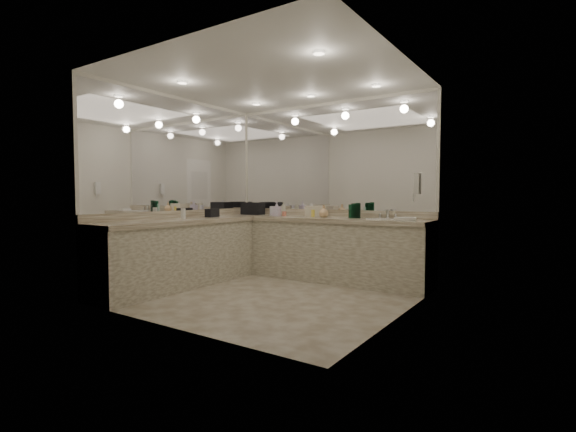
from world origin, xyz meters
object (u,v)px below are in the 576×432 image
Objects in this scene: black_toiletry_bag at (253,209)px; soap_bottle_b at (277,209)px; hand_towel at (405,219)px; wall_phone at (417,184)px; cream_cosmetic_case at (316,211)px; sink at (382,220)px; soap_bottle_a at (283,209)px; soap_bottle_c at (324,211)px.

black_toiletry_bag is 0.57m from soap_bottle_b.
soap_bottle_b reaches higher than hand_towel.
wall_phone is 1.81m from cream_cosmetic_case.
hand_towel reaches higher than sink.
cream_cosmetic_case is 0.58m from soap_bottle_a.
wall_phone is at bearing -39.57° from sink.
soap_bottle_b is at bearing 169.51° from wall_phone.
soap_bottle_c is at bearing -179.69° from sink.
soap_bottle_b is (-1.64, -0.08, 0.11)m from sink.
sink is at bearing 2.91° from soap_bottle_b.
black_toiletry_bag is 0.56m from soap_bottle_a.
soap_bottle_b is at bearing -174.15° from soap_bottle_c.
wall_phone reaches higher than black_toiletry_bag.
soap_bottle_c reaches higher than cream_cosmetic_case.
wall_phone is 0.65m from hand_towel.
black_toiletry_bag is at bearing 178.50° from soap_bottle_c.
hand_towel is at bearing -2.78° from black_toiletry_bag.
soap_bottle_a is at bearing 176.44° from cream_cosmetic_case.
wall_phone is at bearing -14.78° from soap_bottle_a.
wall_phone reaches higher than sink.
cream_cosmetic_case is 0.22m from soap_bottle_c.
cream_cosmetic_case is (-1.06, 0.10, 0.09)m from sink.
soap_bottle_b reaches higher than soap_bottle_c.
wall_phone is 0.85× the size of cream_cosmetic_case.
black_toiletry_bag is at bearing -173.42° from soap_bottle_a.
soap_bottle_c reaches higher than sink.
cream_cosmetic_case is 0.61m from soap_bottle_b.
sink is 1.56× the size of cream_cosmetic_case.
black_toiletry_bag is at bearing 177.22° from hand_towel.
hand_towel is 1.20× the size of soap_bottle_b.
hand_towel is 1.99m from soap_bottle_a.
wall_phone is at bearing -10.49° from soap_bottle_b.
wall_phone reaches higher than cream_cosmetic_case.
black_toiletry_bag reaches higher than soap_bottle_c.
wall_phone reaches higher than soap_bottle_c.
soap_bottle_b is at bearing -166.57° from cream_cosmetic_case.
soap_bottle_b is (-1.98, 0.01, 0.09)m from hand_towel.
soap_bottle_a reaches higher than black_toiletry_bag.
wall_phone is 1.10× the size of soap_bottle_b.
wall_phone is at bearing -18.51° from soap_bottle_c.
sink is 1.83× the size of wall_phone.
black_toiletry_bag is at bearing 168.46° from soap_bottle_b.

